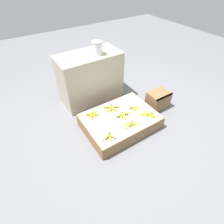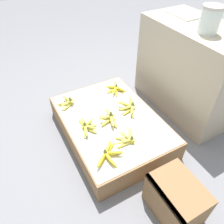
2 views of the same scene
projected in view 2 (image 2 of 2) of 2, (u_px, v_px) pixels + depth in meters
The scene contains 13 objects.
ground_plane at pixel (111, 134), 2.01m from camera, with size 10.00×10.00×0.00m, color slate.
display_platform at pixel (111, 126), 1.94m from camera, with size 1.06×0.77×0.21m.
back_vendor_table at pixel (190, 70), 2.05m from camera, with size 1.01×0.52×0.83m.
wooden_crate at pixel (176, 199), 1.40m from camera, with size 0.35×0.26×0.29m.
banana_bunch_front_left at pixel (68, 102), 1.98m from camera, with size 0.20×0.17×0.10m.
banana_bunch_front_midleft at pixel (87, 126), 1.76m from camera, with size 0.24×0.16×0.09m.
banana_bunch_front_midright at pixel (108, 155), 1.55m from camera, with size 0.22×0.24×0.08m.
banana_bunch_middle_midleft at pixel (110, 118), 1.82m from camera, with size 0.23×0.16×0.11m.
banana_bunch_middle_midright at pixel (128, 138), 1.67m from camera, with size 0.17×0.22×0.08m.
banana_bunch_back_left at pixel (116, 88), 2.15m from camera, with size 0.23×0.20×0.08m.
banana_bunch_back_midleft at pixel (129, 107), 1.94m from camera, with size 0.26×0.20×0.10m.
glass_jar at pixel (210, 19), 1.59m from camera, with size 0.16×0.16×0.20m.
foam_tray_white at pixel (185, 14), 1.95m from camera, with size 0.28×0.20×0.02m.
Camera 2 is at (1.20, -0.64, 1.49)m, focal length 35.00 mm.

